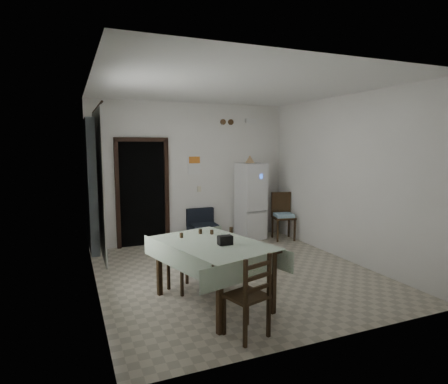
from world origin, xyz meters
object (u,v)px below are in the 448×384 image
corner_chair (284,216)px  dining_chair_far_right (216,256)px  dining_chair_near_head (246,295)px  fridge (251,201)px  dining_table (213,273)px  dining_chair_far_left (184,260)px  navy_seat (203,226)px

corner_chair → dining_chair_far_right: 2.99m
dining_chair_near_head → corner_chair: bearing=-143.7°
fridge → dining_table: bearing=-131.2°
dining_table → corner_chair: bearing=28.5°
dining_table → dining_chair_far_right: bearing=49.9°
corner_chair → dining_chair_far_left: corner_chair is taller
navy_seat → dining_chair_near_head: bearing=-101.6°
fridge → navy_seat: 1.19m
navy_seat → dining_table: bearing=-106.0°
corner_chair → dining_table: 3.59m
dining_chair_far_left → dining_chair_far_right: (0.47, 0.00, -0.00)m
corner_chair → dining_chair_far_right: size_ratio=1.15×
navy_seat → dining_chair_far_right: dining_chair_far_right is taller
fridge → dining_table: (-1.98, -2.86, -0.42)m
navy_seat → dining_chair_far_right: bearing=-104.0°
dining_chair_far_right → dining_chair_near_head: 1.51m
corner_chair → dining_table: (-2.58, -2.49, -0.10)m
corner_chair → dining_chair_far_right: corner_chair is taller
dining_table → fridge: bearing=39.8°
fridge → dining_chair_far_left: bearing=-140.4°
dining_table → dining_chair_far_right: dining_chair_far_right is taller
dining_chair_far_right → navy_seat: bearing=-115.1°
fridge → dining_chair_near_head: bearing=-123.9°
fridge → corner_chair: bearing=-38.1°
corner_chair → dining_chair_near_head: corner_chair is taller
dining_chair_far_left → dining_chair_near_head: dining_chair_near_head is taller
navy_seat → dining_table: size_ratio=0.45×
corner_chair → navy_seat: bearing=-179.2°
dining_table → navy_seat: bearing=57.4°
fridge → dining_chair_far_right: (-1.71, -2.27, -0.39)m
navy_seat → dining_chair_far_right: size_ratio=0.81×
navy_seat → dining_chair_far_left: dining_chair_far_left is taller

